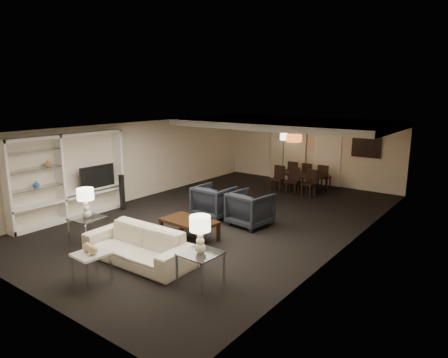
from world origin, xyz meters
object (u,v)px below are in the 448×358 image
Objects in this scene: armchair_left at (214,201)px; table_lamp_left at (86,203)px; chair_nl at (277,179)px; chair_fm at (309,175)px; vase_blue at (36,184)px; vase_amber at (48,163)px; television at (95,176)px; chair_nr at (309,183)px; coffee_table at (189,230)px; table_lamp_right at (200,235)px; marble_table at (92,267)px; sofa at (137,245)px; pendant_light at (294,138)px; chair_nm at (293,181)px; floor_speaker at (122,192)px; side_table_right at (201,269)px; side_table_left at (88,230)px; chair_fl at (294,173)px; chair_fr at (324,177)px; floor_lamp at (283,158)px; armchair_right at (250,209)px; dining_table at (301,182)px.

armchair_left is 3.52m from table_lamp_left.
chair_fm is (0.60, 1.30, 0.00)m from chair_nl.
vase_blue is 0.61m from vase_amber.
television reaches higher than chair_nr.
coffee_table is 1.49× the size of chair_nl.
marble_table is at bearing -147.09° from table_lamp_right.
television is 6.22× the size of vase_blue.
table_lamp_left is at bearing -136.74° from coffee_table.
chair_nl is (-0.67, 6.98, 0.09)m from sofa.
pendant_light is at bearing -167.43° from chair_nr.
chair_nm is at bearing 63.09° from vase_blue.
side_table_right is at bearing -22.65° from floor_speaker.
chair_fm is (0.53, 4.98, -0.00)m from armchair_left.
floor_speaker is (0.42, 2.34, -0.62)m from vase_blue.
vase_amber is (-5.36, 0.27, 1.33)m from side_table_right.
table_lamp_left is (0.00, 0.00, 0.65)m from side_table_left.
chair_fl is (-1.20, 1.30, 0.00)m from chair_nr.
floor_speaker is 1.18× the size of chair_fr.
chair_fl is (-0.62, 1.35, -1.47)m from pendant_light.
vase_amber is 0.09× the size of floor_lamp.
vase_blue reaches higher than chair_fm.
chair_fr is at bearing 63.42° from vase_blue.
vase_amber is at bearing 44.43° from armchair_left.
armchair_left reaches higher than side_table_left.
chair_fl is (-2.37, 8.28, -0.52)m from table_lamp_right.
floor_lamp is (-2.90, 8.34, 0.64)m from side_table_right.
sofa is 3.36m from armchair_right.
vase_amber is (-3.66, -1.33, 1.40)m from coffee_table.
table_lamp_right is (0.00, 0.00, 0.65)m from side_table_right.
table_lamp_left is 8.36m from floor_lamp.
sofa is 2.18× the size of television.
side_table_left is 0.60× the size of television.
chair_nm is (-1.77, 6.98, 0.14)m from side_table_right.
table_lamp_right is 7.10m from chair_nr.
pendant_light is at bearing -8.84° from chair_nl.
armchair_left is 4.44m from marble_table.
chair_nl is (-0.62, 0.05, -1.47)m from pendant_light.
chair_fr is (0.53, 8.28, 0.09)m from sofa.
vase_amber is 7.45m from chair_nl.
chair_fl is at bearing 69.54° from vase_amber.
sofa is 2.71× the size of chair_fm.
coffee_table is at bearing -9.48° from floor_speaker.
floor_lamp is at bearing 73.29° from floor_speaker.
chair_nl is (2.99, 6.72, -1.20)m from vase_amber.
armchair_left is at bearing 44.76° from vase_amber.
vase_amber is at bearing -114.31° from chair_nr.
table_lamp_left reaches higher than chair_fm.
television reaches higher than armchair_right.
pendant_light is 1.60m from chair_nl.
dining_table is 1.92× the size of chair_fr.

